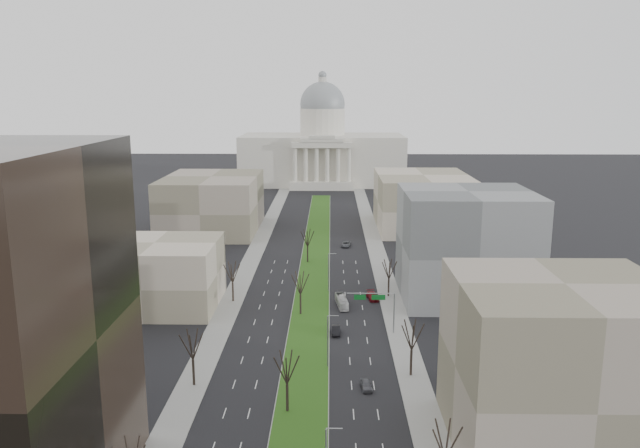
# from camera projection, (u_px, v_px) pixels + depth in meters

# --- Properties ---
(ground) EXTENTS (600.00, 600.00, 0.00)m
(ground) POSITION_uv_depth(u_px,v_px,m) (315.00, 263.00, 167.79)
(ground) COLOR black
(ground) RESTS_ON ground
(median) EXTENTS (8.00, 222.03, 0.20)m
(median) POSITION_uv_depth(u_px,v_px,m) (315.00, 263.00, 166.78)
(median) COLOR #999993
(median) RESTS_ON ground
(sidewalk_left) EXTENTS (5.00, 330.00, 0.15)m
(sidewalk_left) POSITION_uv_depth(u_px,v_px,m) (237.00, 291.00, 143.61)
(sidewalk_left) COLOR gray
(sidewalk_left) RESTS_ON ground
(sidewalk_right) EXTENTS (5.00, 330.00, 0.15)m
(sidewalk_right) POSITION_uv_depth(u_px,v_px,m) (388.00, 292.00, 143.03)
(sidewalk_right) COLOR gray
(sidewalk_right) RESTS_ON ground
(capitol) EXTENTS (80.00, 46.00, 55.00)m
(capitol) POSITION_uv_depth(u_px,v_px,m) (322.00, 151.00, 310.68)
(capitol) COLOR beige
(capitol) RESTS_ON ground
(building_beige_left) EXTENTS (26.00, 22.00, 14.00)m
(building_beige_left) POSITION_uv_depth(u_px,v_px,m) (156.00, 274.00, 132.65)
(building_beige_left) COLOR gray
(building_beige_left) RESTS_ON ground
(building_tan_right) EXTENTS (26.00, 24.00, 22.00)m
(building_tan_right) POSITION_uv_depth(u_px,v_px,m) (558.00, 367.00, 78.89)
(building_tan_right) COLOR #79735D
(building_tan_right) RESTS_ON ground
(building_grey_right) EXTENTS (28.00, 26.00, 24.00)m
(building_grey_right) POSITION_uv_depth(u_px,v_px,m) (466.00, 245.00, 137.34)
(building_grey_right) COLOR slate
(building_grey_right) RESTS_ON ground
(building_far_left) EXTENTS (30.00, 40.00, 18.00)m
(building_far_left) POSITION_uv_depth(u_px,v_px,m) (212.00, 203.00, 205.61)
(building_far_left) COLOR #79735D
(building_far_left) RESTS_ON ground
(building_far_right) EXTENTS (30.00, 40.00, 18.00)m
(building_far_right) POSITION_uv_depth(u_px,v_px,m) (422.00, 201.00, 209.34)
(building_far_right) COLOR gray
(building_far_right) RESTS_ON ground
(tree_left_mid) EXTENTS (5.40, 5.40, 9.72)m
(tree_left_mid) POSITION_uv_depth(u_px,v_px,m) (192.00, 344.00, 96.20)
(tree_left_mid) COLOR black
(tree_left_mid) RESTS_ON ground
(tree_left_far) EXTENTS (5.28, 5.28, 9.50)m
(tree_left_far) POSITION_uv_depth(u_px,v_px,m) (232.00, 271.00, 135.35)
(tree_left_far) COLOR black
(tree_left_far) RESTS_ON ground
(tree_right_near) EXTENTS (5.16, 5.16, 9.29)m
(tree_right_near) POSITION_uv_depth(u_px,v_px,m) (446.00, 439.00, 70.27)
(tree_right_near) COLOR black
(tree_right_near) RESTS_ON ground
(tree_right_mid) EXTENTS (5.52, 5.52, 9.94)m
(tree_right_mid) POSITION_uv_depth(u_px,v_px,m) (412.00, 334.00, 99.51)
(tree_right_mid) COLOR black
(tree_right_mid) RESTS_ON ground
(tree_right_far) EXTENTS (5.04, 5.04, 9.07)m
(tree_right_far) POSITION_uv_depth(u_px,v_px,m) (389.00, 268.00, 138.76)
(tree_right_far) COLOR black
(tree_right_far) RESTS_ON ground
(tree_median_a) EXTENTS (5.40, 5.40, 9.72)m
(tree_median_a) POSITION_uv_depth(u_px,v_px,m) (287.00, 367.00, 88.13)
(tree_median_a) COLOR black
(tree_median_a) RESTS_ON ground
(tree_median_b) EXTENTS (5.40, 5.40, 9.72)m
(tree_median_b) POSITION_uv_depth(u_px,v_px,m) (300.00, 282.00, 127.24)
(tree_median_b) COLOR black
(tree_median_b) RESTS_ON ground
(tree_median_c) EXTENTS (5.40, 5.40, 9.72)m
(tree_median_c) POSITION_uv_depth(u_px,v_px,m) (308.00, 237.00, 166.36)
(tree_median_c) COLOR black
(tree_median_c) RESTS_ON ground
(streetlamp_median_b) EXTENTS (1.90, 0.20, 9.16)m
(streetlamp_median_b) POSITION_uv_depth(u_px,v_px,m) (328.00, 340.00, 103.16)
(streetlamp_median_b) COLOR gray
(streetlamp_median_b) RESTS_ON ground
(streetlamp_median_c) EXTENTS (1.90, 0.20, 9.16)m
(streetlamp_median_c) POSITION_uv_depth(u_px,v_px,m) (329.00, 272.00, 142.27)
(streetlamp_median_c) COLOR gray
(streetlamp_median_c) RESTS_ON ground
(mast_arm_signs) EXTENTS (9.12, 0.24, 8.09)m
(mast_arm_signs) POSITION_uv_depth(u_px,v_px,m) (380.00, 303.00, 117.42)
(mast_arm_signs) COLOR gray
(mast_arm_signs) RESTS_ON ground
(car_grey_near) EXTENTS (2.03, 4.04, 1.32)m
(car_grey_near) POSITION_uv_depth(u_px,v_px,m) (366.00, 385.00, 96.40)
(car_grey_near) COLOR #53545B
(car_grey_near) RESTS_ON ground
(car_black) EXTENTS (1.58, 4.50, 1.48)m
(car_black) POSITION_uv_depth(u_px,v_px,m) (336.00, 330.00, 118.26)
(car_black) COLOR black
(car_black) RESTS_ON ground
(car_red) EXTENTS (2.94, 5.57, 1.54)m
(car_red) POSITION_uv_depth(u_px,v_px,m) (373.00, 296.00, 138.05)
(car_red) COLOR maroon
(car_red) RESTS_ON ground
(car_grey_far) EXTENTS (3.13, 5.55, 1.46)m
(car_grey_far) POSITION_uv_depth(u_px,v_px,m) (346.00, 244.00, 185.02)
(car_grey_far) COLOR #4D4F55
(car_grey_far) RESTS_ON ground
(box_van) EXTENTS (2.90, 8.15, 2.22)m
(box_van) POSITION_uv_depth(u_px,v_px,m) (342.00, 301.00, 133.45)
(box_van) COLOR silver
(box_van) RESTS_ON ground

